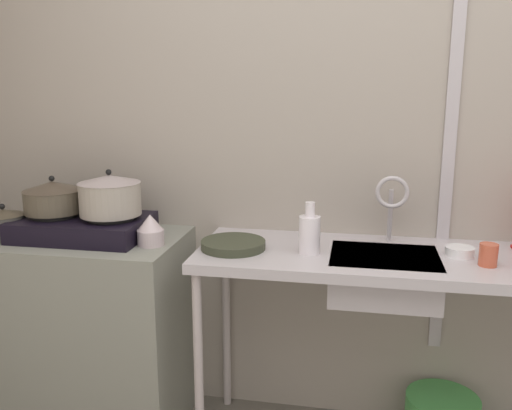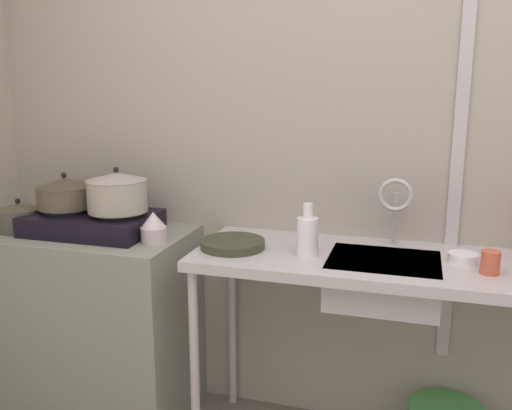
% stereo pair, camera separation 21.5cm
% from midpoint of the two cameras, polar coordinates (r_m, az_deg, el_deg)
% --- Properties ---
extents(wall_back, '(4.43, 0.10, 2.48)m').
position_cam_midpoint_polar(wall_back, '(2.36, 10.49, 6.09)').
color(wall_back, '#A59A8E').
rests_on(wall_back, ground).
extents(wall_metal_strip, '(0.05, 0.01, 1.98)m').
position_cam_midpoint_polar(wall_metal_strip, '(2.31, 17.24, 8.68)').
color(wall_metal_strip, '#BBB3B8').
extents(counter_concrete, '(0.93, 0.53, 0.86)m').
position_cam_midpoint_polar(counter_concrete, '(2.64, -20.20, -12.15)').
color(counter_concrete, gray).
rests_on(counter_concrete, ground).
extents(counter_sink, '(1.60, 0.53, 0.86)m').
position_cam_midpoint_polar(counter_sink, '(2.16, 12.46, -6.87)').
color(counter_sink, '#BBB3B8').
rests_on(counter_sink, ground).
extents(stove, '(0.54, 0.35, 0.10)m').
position_cam_midpoint_polar(stove, '(2.45, -19.98, -2.13)').
color(stove, black).
rests_on(stove, counter_concrete).
extents(pot_on_left_burner, '(0.25, 0.25, 0.16)m').
position_cam_midpoint_polar(pot_on_left_burner, '(2.50, -22.75, 0.79)').
color(pot_on_left_burner, brown).
rests_on(pot_on_left_burner, stove).
extents(pot_on_right_burner, '(0.26, 0.26, 0.19)m').
position_cam_midpoint_polar(pot_on_right_burner, '(2.36, -17.54, 0.99)').
color(pot_on_right_burner, '#A69C8E').
rests_on(pot_on_right_burner, stove).
extents(pot_beside_stove, '(0.18, 0.18, 0.15)m').
position_cam_midpoint_polar(pot_beside_stove, '(2.57, -27.03, -1.75)').
color(pot_beside_stove, '#494741').
rests_on(pot_beside_stove, counter_concrete).
extents(percolator, '(0.11, 0.11, 0.13)m').
position_cam_midpoint_polar(percolator, '(2.25, -13.64, -2.61)').
color(percolator, beige).
rests_on(percolator, counter_concrete).
extents(sink_basin, '(0.41, 0.33, 0.17)m').
position_cam_midpoint_polar(sink_basin, '(2.14, 10.38, -7.34)').
color(sink_basin, '#BBB3B8').
rests_on(sink_basin, counter_sink).
extents(faucet, '(0.13, 0.08, 0.28)m').
position_cam_midpoint_polar(faucet, '(2.21, 11.31, 0.74)').
color(faucet, '#BBB3B8').
rests_on(faucet, counter_sink).
extents(frying_pan, '(0.26, 0.26, 0.03)m').
position_cam_midpoint_polar(frying_pan, '(2.16, -5.24, -4.18)').
color(frying_pan, '#343827').
rests_on(frying_pan, counter_sink).
extents(cup_by_rack, '(0.06, 0.06, 0.08)m').
position_cam_midpoint_polar(cup_by_rack, '(2.08, 20.40, -4.94)').
color(cup_by_rack, '#C8573B').
rests_on(cup_by_rack, counter_sink).
extents(small_bowl_on_drainboard, '(0.11, 0.11, 0.04)m').
position_cam_midpoint_polar(small_bowl_on_drainboard, '(2.17, 17.85, -4.69)').
color(small_bowl_on_drainboard, white).
rests_on(small_bowl_on_drainboard, counter_sink).
extents(bottle_by_sink, '(0.08, 0.08, 0.20)m').
position_cam_midpoint_polar(bottle_by_sink, '(2.08, 2.68, -2.99)').
color(bottle_by_sink, white).
rests_on(bottle_by_sink, counter_sink).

